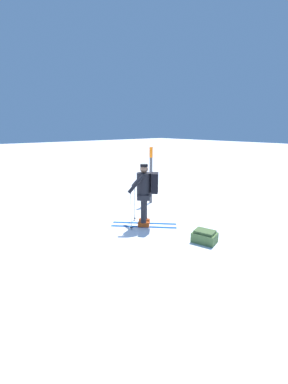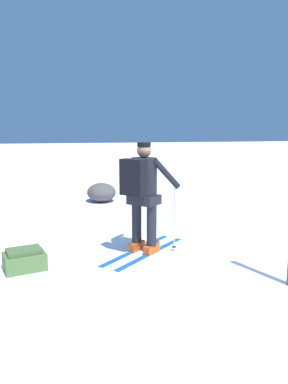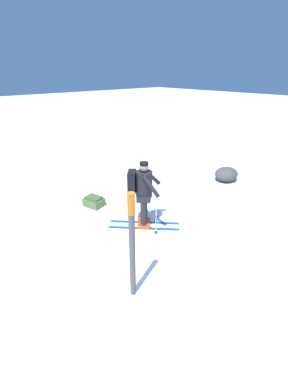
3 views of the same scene
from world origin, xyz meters
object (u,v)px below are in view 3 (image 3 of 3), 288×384
dropped_backpack (94,202)px  trail_marker (132,240)px  rock_boulder (226,174)px  skier (143,190)px

dropped_backpack → trail_marker: bearing=69.2°
rock_boulder → dropped_backpack: bearing=-18.5°
dropped_backpack → skier: bearing=101.6°
skier → rock_boulder: size_ratio=1.93×
skier → dropped_backpack: bearing=-78.4°
dropped_backpack → trail_marker: trail_marker is taller
dropped_backpack → rock_boulder: (-4.43, 1.48, 0.10)m
skier → trail_marker: bearing=43.9°
skier → trail_marker: (1.55, 1.49, 0.15)m
trail_marker → rock_boulder: size_ratio=2.26×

